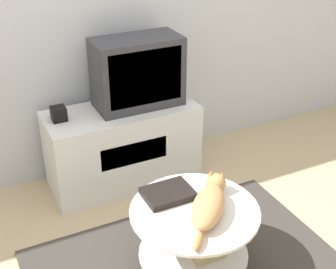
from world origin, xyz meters
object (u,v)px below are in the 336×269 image
at_px(speaker, 59,114).
at_px(dvd_box, 168,194).
at_px(tv, 138,72).
at_px(cat, 209,203).

bearing_deg(speaker, dvd_box, -67.68).
bearing_deg(tv, dvd_box, -102.88).
distance_m(dvd_box, cat, 0.26).
height_order(tv, cat, tv).
xyz_separation_m(tv, dvd_box, (-0.20, -0.87, -0.37)).
xyz_separation_m(tv, cat, (-0.06, -1.09, -0.33)).
height_order(tv, dvd_box, tv).
bearing_deg(dvd_box, cat, -57.87).
relative_size(tv, cat, 1.28).
distance_m(tv, cat, 1.14).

